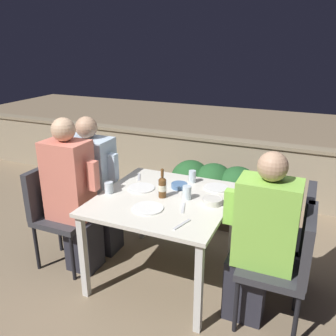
{
  "coord_description": "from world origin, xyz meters",
  "views": [
    {
      "loc": [
        1.04,
        -2.33,
        1.91
      ],
      "look_at": [
        0.0,
        0.08,
        0.95
      ],
      "focal_mm": 38.0,
      "sensor_mm": 36.0,
      "label": 1
    }
  ],
  "objects_px": {
    "person_blue_shirt": "(94,186)",
    "chair_right_far": "(292,231)",
    "chair_left_far": "(77,192)",
    "person_coral_top": "(73,196)",
    "chair_left_near": "(56,206)",
    "person_green_blouse": "(260,240)",
    "chair_right_near": "(289,259)",
    "potted_plant": "(74,178)",
    "beer_bottle": "(162,187)"
  },
  "relations": [
    {
      "from": "chair_right_far",
      "to": "person_green_blouse",
      "type": "bearing_deg",
      "value": -115.69
    },
    {
      "from": "chair_left_near",
      "to": "chair_right_far",
      "type": "xyz_separation_m",
      "value": [
        1.92,
        0.36,
        0.0
      ]
    },
    {
      "from": "chair_right_near",
      "to": "chair_right_far",
      "type": "distance_m",
      "value": 0.38
    },
    {
      "from": "person_coral_top",
      "to": "person_green_blouse",
      "type": "xyz_separation_m",
      "value": [
        1.54,
        -0.02,
        -0.04
      ]
    },
    {
      "from": "chair_left_near",
      "to": "beer_bottle",
      "type": "distance_m",
      "value": 0.99
    },
    {
      "from": "potted_plant",
      "to": "person_coral_top",
      "type": "bearing_deg",
      "value": -51.96
    },
    {
      "from": "chair_right_far",
      "to": "person_blue_shirt",
      "type": "bearing_deg",
      "value": -178.48
    },
    {
      "from": "person_blue_shirt",
      "to": "beer_bottle",
      "type": "bearing_deg",
      "value": -11.35
    },
    {
      "from": "person_coral_top",
      "to": "chair_right_far",
      "type": "relative_size",
      "value": 1.5
    },
    {
      "from": "person_coral_top",
      "to": "person_blue_shirt",
      "type": "distance_m",
      "value": 0.31
    },
    {
      "from": "chair_left_far",
      "to": "chair_left_near",
      "type": "bearing_deg",
      "value": -88.21
    },
    {
      "from": "person_green_blouse",
      "to": "beer_bottle",
      "type": "bearing_deg",
      "value": 167.31
    },
    {
      "from": "person_coral_top",
      "to": "beer_bottle",
      "type": "relative_size",
      "value": 5.66
    },
    {
      "from": "chair_left_far",
      "to": "chair_right_near",
      "type": "height_order",
      "value": "same"
    },
    {
      "from": "chair_right_near",
      "to": "chair_right_far",
      "type": "xyz_separation_m",
      "value": [
        -0.02,
        0.38,
        0.0
      ]
    },
    {
      "from": "person_blue_shirt",
      "to": "chair_right_far",
      "type": "relative_size",
      "value": 1.44
    },
    {
      "from": "person_coral_top",
      "to": "chair_left_far",
      "type": "distance_m",
      "value": 0.4
    },
    {
      "from": "beer_bottle",
      "to": "chair_left_far",
      "type": "bearing_deg",
      "value": 170.98
    },
    {
      "from": "beer_bottle",
      "to": "potted_plant",
      "type": "height_order",
      "value": "beer_bottle"
    },
    {
      "from": "chair_right_far",
      "to": "potted_plant",
      "type": "bearing_deg",
      "value": 168.64
    },
    {
      "from": "chair_left_far",
      "to": "potted_plant",
      "type": "height_order",
      "value": "chair_left_far"
    },
    {
      "from": "person_blue_shirt",
      "to": "person_green_blouse",
      "type": "xyz_separation_m",
      "value": [
        1.55,
        -0.33,
        -0.01
      ]
    },
    {
      "from": "chair_left_near",
      "to": "chair_right_near",
      "type": "distance_m",
      "value": 1.94
    },
    {
      "from": "chair_left_near",
      "to": "person_coral_top",
      "type": "height_order",
      "value": "person_coral_top"
    },
    {
      "from": "chair_right_near",
      "to": "chair_right_far",
      "type": "height_order",
      "value": "same"
    },
    {
      "from": "person_coral_top",
      "to": "person_blue_shirt",
      "type": "bearing_deg",
      "value": 91.5
    },
    {
      "from": "chair_right_near",
      "to": "potted_plant",
      "type": "bearing_deg",
      "value": 160.37
    },
    {
      "from": "person_blue_shirt",
      "to": "chair_right_far",
      "type": "height_order",
      "value": "person_blue_shirt"
    },
    {
      "from": "chair_left_near",
      "to": "beer_bottle",
      "type": "xyz_separation_m",
      "value": [
        0.94,
        0.16,
        0.28
      ]
    },
    {
      "from": "person_green_blouse",
      "to": "beer_bottle",
      "type": "relative_size",
      "value": 5.36
    },
    {
      "from": "chair_left_far",
      "to": "chair_right_far",
      "type": "xyz_separation_m",
      "value": [
        1.93,
        0.05,
        0.0
      ]
    },
    {
      "from": "chair_right_near",
      "to": "person_green_blouse",
      "type": "relative_size",
      "value": 0.7
    },
    {
      "from": "chair_right_far",
      "to": "chair_left_near",
      "type": "bearing_deg",
      "value": -169.49
    },
    {
      "from": "person_coral_top",
      "to": "chair_left_near",
      "type": "bearing_deg",
      "value": 180.0
    },
    {
      "from": "person_blue_shirt",
      "to": "person_green_blouse",
      "type": "relative_size",
      "value": 1.01
    },
    {
      "from": "person_blue_shirt",
      "to": "chair_right_far",
      "type": "distance_m",
      "value": 1.73
    },
    {
      "from": "person_coral_top",
      "to": "chair_right_near",
      "type": "relative_size",
      "value": 1.5
    },
    {
      "from": "chair_right_far",
      "to": "potted_plant",
      "type": "height_order",
      "value": "chair_right_far"
    },
    {
      "from": "person_green_blouse",
      "to": "chair_left_far",
      "type": "bearing_deg",
      "value": 169.29
    },
    {
      "from": "chair_left_near",
      "to": "chair_right_near",
      "type": "xyz_separation_m",
      "value": [
        1.94,
        -0.02,
        0.0
      ]
    },
    {
      "from": "person_coral_top",
      "to": "person_green_blouse",
      "type": "relative_size",
      "value": 1.06
    },
    {
      "from": "person_green_blouse",
      "to": "potted_plant",
      "type": "distance_m",
      "value": 2.36
    },
    {
      "from": "person_coral_top",
      "to": "chair_right_near",
      "type": "height_order",
      "value": "person_coral_top"
    },
    {
      "from": "chair_right_near",
      "to": "person_green_blouse",
      "type": "bearing_deg",
      "value": 180.0
    },
    {
      "from": "chair_left_near",
      "to": "person_green_blouse",
      "type": "distance_m",
      "value": 1.74
    },
    {
      "from": "chair_right_near",
      "to": "potted_plant",
      "type": "distance_m",
      "value": 2.54
    },
    {
      "from": "chair_left_near",
      "to": "person_green_blouse",
      "type": "relative_size",
      "value": 0.7
    },
    {
      "from": "chair_left_far",
      "to": "chair_right_near",
      "type": "xyz_separation_m",
      "value": [
        1.95,
        -0.33,
        0.0
      ]
    },
    {
      "from": "chair_left_near",
      "to": "person_green_blouse",
      "type": "bearing_deg",
      "value": -0.67
    },
    {
      "from": "chair_left_near",
      "to": "person_blue_shirt",
      "type": "xyz_separation_m",
      "value": [
        0.19,
        0.31,
        0.1
      ]
    }
  ]
}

